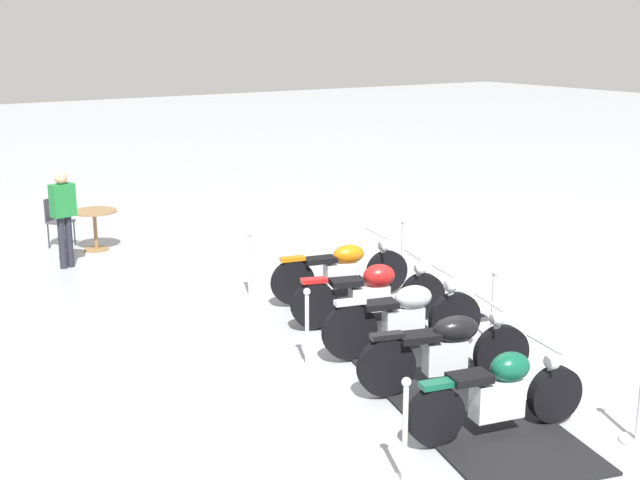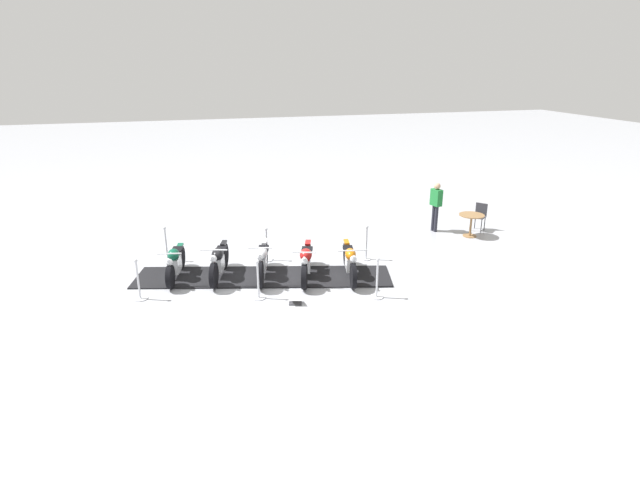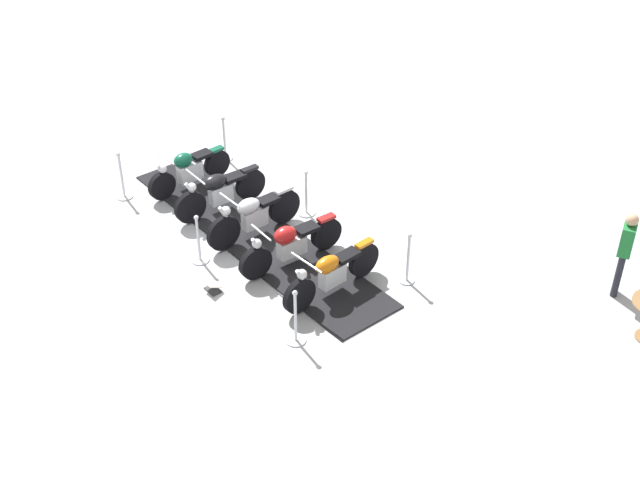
{
  "view_description": "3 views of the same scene",
  "coord_description": "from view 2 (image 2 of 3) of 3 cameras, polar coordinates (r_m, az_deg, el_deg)",
  "views": [
    {
      "loc": [
        7.95,
        -6.45,
        4.07
      ],
      "look_at": [
        -2.15,
        0.14,
        1.03
      ],
      "focal_mm": 47.72,
      "sensor_mm": 36.0,
      "label": 1
    },
    {
      "loc": [
        1.95,
        12.69,
        5.59
      ],
      "look_at": [
        -1.49,
        0.4,
        1.07
      ],
      "focal_mm": 28.68,
      "sensor_mm": 36.0,
      "label": 2
    },
    {
      "loc": [
        -9.06,
        10.35,
        9.49
      ],
      "look_at": [
        -1.77,
        0.28,
        0.79
      ],
      "focal_mm": 47.64,
      "sensor_mm": 36.0,
      "label": 3
    }
  ],
  "objects": [
    {
      "name": "ground_plane",
      "position": [
        14.01,
        -6.33,
        -4.16
      ],
      "size": [
        80.0,
        80.0,
        0.0
      ],
      "primitive_type": "plane",
      "color": "#A8AAB2"
    },
    {
      "name": "display_platform",
      "position": [
        14.0,
        -6.33,
        -4.1
      ],
      "size": [
        7.02,
        3.13,
        0.03
      ],
      "primitive_type": "cube",
      "rotation": [
        0.0,
        0.0,
        2.89
      ],
      "color": "black",
      "rests_on": "ground_plane"
    },
    {
      "name": "motorcycle_forest",
      "position": [
        14.22,
        -15.85,
        -2.42
      ],
      "size": [
        0.68,
        2.0,
        0.9
      ],
      "rotation": [
        0.0,
        0.0,
        1.36
      ],
      "color": "black",
      "rests_on": "display_platform"
    },
    {
      "name": "motorcycle_black",
      "position": [
        13.95,
        -11.22,
        -2.3
      ],
      "size": [
        0.85,
        2.06,
        0.99
      ],
      "rotation": [
        0.0,
        0.0,
        1.28
      ],
      "color": "black",
      "rests_on": "display_platform"
    },
    {
      "name": "motorcycle_chrome",
      "position": [
        13.78,
        -6.42,
        -2.27
      ],
      "size": [
        0.76,
        2.13,
        1.04
      ],
      "rotation": [
        0.0,
        0.0,
        1.32
      ],
      "color": "black",
      "rests_on": "display_platform"
    },
    {
      "name": "motorcycle_maroon",
      "position": [
        13.73,
        -1.55,
        -2.4
      ],
      "size": [
        0.9,
        2.18,
        0.95
      ],
      "rotation": [
        0.0,
        0.0,
        1.26
      ],
      "color": "black",
      "rests_on": "display_platform"
    },
    {
      "name": "motorcycle_copper",
      "position": [
        13.77,
        3.35,
        -2.32
      ],
      "size": [
        0.78,
        2.19,
        0.98
      ],
      "rotation": [
        0.0,
        0.0,
        1.36
      ],
      "color": "black",
      "rests_on": "display_platform"
    },
    {
      "name": "stanchion_left_mid",
      "position": [
        15.08,
        -5.95,
        -1.19
      ],
      "size": [
        0.36,
        0.36,
        1.01
      ],
      "color": "silver",
      "rests_on": "ground_plane"
    },
    {
      "name": "stanchion_left_rear",
      "position": [
        15.07,
        5.19,
        -0.81
      ],
      "size": [
        0.28,
        0.28,
        1.05
      ],
      "color": "silver",
      "rests_on": "ground_plane"
    },
    {
      "name": "stanchion_left_front",
      "position": [
        15.59,
        -16.73,
        -1.0
      ],
      "size": [
        0.31,
        0.31,
        1.05
      ],
      "color": "silver",
      "rests_on": "ground_plane"
    },
    {
      "name": "stanchion_right_rear",
      "position": [
        12.74,
        6.36,
        -5.03
      ],
      "size": [
        0.34,
        0.34,
        1.06
      ],
      "color": "silver",
      "rests_on": "ground_plane"
    },
    {
      "name": "stanchion_right_mid",
      "position": [
        12.71,
        -6.89,
        -5.2
      ],
      "size": [
        0.34,
        0.34,
        1.02
      ],
      "color": "silver",
      "rests_on": "ground_plane"
    },
    {
      "name": "stanchion_right_front",
      "position": [
        13.34,
        -19.54,
        -4.98
      ],
      "size": [
        0.35,
        0.35,
        1.06
      ],
      "color": "silver",
      "rests_on": "ground_plane"
    },
    {
      "name": "info_placard",
      "position": [
        12.46,
        -2.77,
        -6.8
      ],
      "size": [
        0.35,
        0.33,
        0.22
      ],
      "rotation": [
        0.0,
        0.0,
        6.03
      ],
      "color": "#333338",
      "rests_on": "ground_plane"
    },
    {
      "name": "cafe_table",
      "position": [
        17.68,
        16.52,
        2.17
      ],
      "size": [
        0.83,
        0.83,
        0.75
      ],
      "color": "olive",
      "rests_on": "ground_plane"
    },
    {
      "name": "cafe_chair_near_table",
      "position": [
        18.43,
        17.39,
        2.7
      ],
      "size": [
        0.56,
        0.56,
        0.94
      ],
      "rotation": [
        0.0,
        0.0,
        0.67
      ],
      "color": "#2D2D33",
      "rests_on": "ground_plane"
    },
    {
      "name": "bystander_person",
      "position": [
        17.79,
        12.81,
        4.1
      ],
      "size": [
        0.3,
        0.44,
        1.69
      ],
      "rotation": [
        0.0,
        0.0,
        0.22
      ],
      "color": "#23232D",
      "rests_on": "ground_plane"
    }
  ]
}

